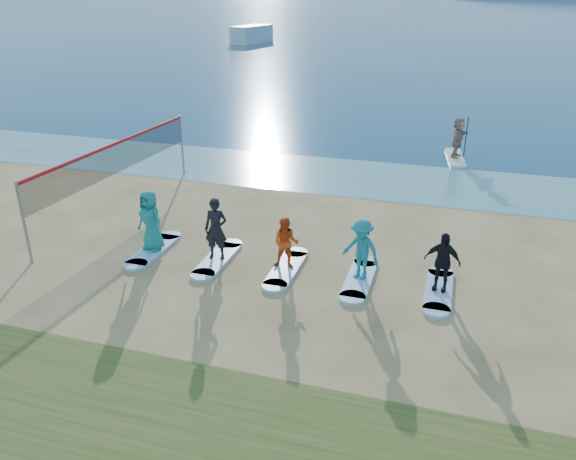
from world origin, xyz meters
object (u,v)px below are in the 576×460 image
(paddleboarder, at_px, (458,137))
(surfboard_3, at_px, (360,279))
(student_2, at_px, (286,243))
(student_3, at_px, (361,249))
(surfboard_1, at_px, (218,259))
(surfboard_4, at_px, (439,290))
(volleyball_net, at_px, (116,159))
(student_1, at_px, (216,229))
(student_0, at_px, (151,221))
(student_4, at_px, (442,262))
(boat_offshore_a, at_px, (252,43))
(surfboard_0, at_px, (154,250))
(surfboard_2, at_px, (286,269))
(paddleboard, at_px, (455,158))

(paddleboarder, height_order, surfboard_3, paddleboarder)
(student_2, bearing_deg, student_3, -7.91)
(paddleboarder, bearing_deg, student_3, -175.76)
(surfboard_1, xyz_separation_m, student_3, (4.24, 0.00, 0.91))
(paddleboarder, distance_m, surfboard_4, 12.90)
(volleyball_net, height_order, surfboard_3, volleyball_net)
(student_1, bearing_deg, student_0, 175.11)
(surfboard_4, height_order, student_4, student_4)
(student_4, bearing_deg, boat_offshore_a, 123.31)
(volleyball_net, height_order, surfboard_4, volleyball_net)
(paddleboarder, xyz_separation_m, surfboard_0, (-8.54, -12.87, -0.99))
(volleyball_net, distance_m, surfboard_3, 9.77)
(surfboard_2, bearing_deg, surfboard_0, 180.00)
(student_0, bearing_deg, surfboard_3, 18.30)
(paddleboard, bearing_deg, student_3, -107.04)
(student_2, relative_size, surfboard_3, 0.69)
(surfboard_2, xyz_separation_m, student_4, (4.24, 0.00, 0.85))
(boat_offshore_a, height_order, surfboard_2, boat_offshore_a)
(paddleboarder, xyz_separation_m, student_2, (-4.30, -12.87, -0.19))
(student_1, distance_m, student_3, 4.24)
(surfboard_2, bearing_deg, boat_offshore_a, 111.12)
(surfboard_0, relative_size, student_3, 1.28)
(surfboard_0, bearing_deg, boat_offshore_a, 107.67)
(surfboard_3, xyz_separation_m, student_3, (0.00, 0.00, 0.91))
(paddleboard, bearing_deg, surfboard_0, -130.98)
(boat_offshore_a, relative_size, surfboard_3, 3.15)
(student_0, bearing_deg, student_4, 18.30)
(student_0, bearing_deg, surfboard_4, 18.30)
(surfboard_2, bearing_deg, surfboard_4, 0.00)
(student_1, bearing_deg, surfboard_3, -4.89)
(student_1, bearing_deg, surfboard_1, 0.00)
(boat_offshore_a, xyz_separation_m, student_0, (19.92, -62.53, 1.02))
(paddleboard, height_order, student_1, student_1)
(surfboard_0, relative_size, student_0, 1.18)
(surfboard_1, relative_size, student_3, 1.28)
(surfboard_1, distance_m, student_4, 6.41)
(student_0, distance_m, student_4, 8.48)
(surfboard_3, bearing_deg, volleyball_net, 163.18)
(surfboard_0, height_order, student_1, student_1)
(paddleboard, bearing_deg, boat_offshore_a, 112.41)
(volleyball_net, xyz_separation_m, student_1, (4.94, -2.78, -0.89))
(student_2, xyz_separation_m, student_3, (2.12, 0.00, 0.11))
(paddleboarder, height_order, surfboard_2, paddleboarder)
(student_2, distance_m, student_3, 2.12)
(student_0, height_order, surfboard_3, student_0)
(surfboard_4, bearing_deg, student_2, 180.00)
(volleyball_net, height_order, paddleboard, volleyball_net)
(surfboard_0, bearing_deg, surfboard_4, 0.00)
(paddleboarder, height_order, student_3, paddleboarder)
(paddleboard, relative_size, student_2, 1.98)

